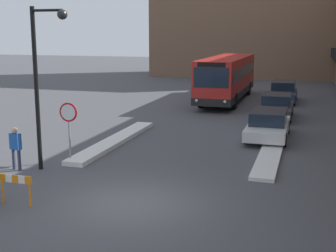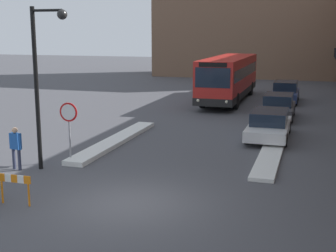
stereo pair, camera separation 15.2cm
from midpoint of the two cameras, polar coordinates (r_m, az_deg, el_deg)
ground_plane at (r=14.50m, az=-4.84°, el=-9.36°), size 160.00×160.00×0.00m
snow_bank_left at (r=22.18m, az=-6.64°, el=-1.78°), size 0.90×8.46×0.20m
snow_bank_right at (r=20.38m, az=12.19°, el=-3.23°), size 0.90×7.80×0.14m
city_bus at (r=35.47m, az=7.11°, el=5.93°), size 2.59×12.13×3.29m
parked_car_front at (r=23.40m, az=11.95°, el=0.23°), size 1.92×4.86×1.37m
parked_car_middle at (r=28.94m, az=12.95°, el=2.38°), size 1.89×4.40×1.46m
parked_car_back at (r=35.86m, az=13.76°, el=4.08°), size 1.89×4.79×1.53m
stop_sign at (r=18.80m, az=-12.24°, el=0.81°), size 0.76×0.08×2.42m
street_lamp at (r=17.74m, az=-15.29°, el=6.58°), size 1.46×0.36×6.03m
pedestrian at (r=18.46m, az=-18.32°, el=-2.17°), size 0.52×0.28×1.63m
construction_barricade at (r=14.83m, az=-18.36°, el=-6.71°), size 1.10×0.06×0.94m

